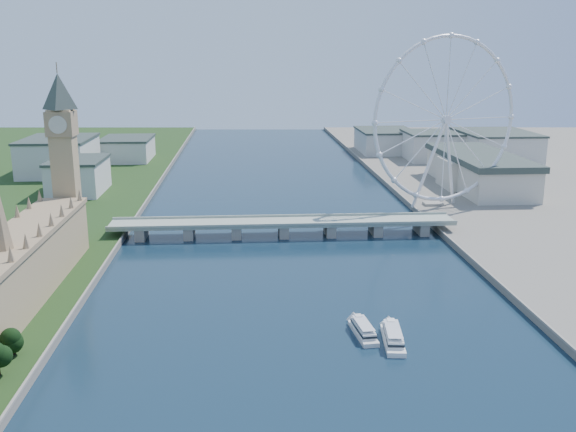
{
  "coord_description": "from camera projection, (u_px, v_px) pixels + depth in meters",
  "views": [
    {
      "loc": [
        -24.05,
        -96.71,
        112.85
      ],
      "look_at": [
        -3.14,
        210.0,
        35.49
      ],
      "focal_mm": 40.0,
      "sensor_mm": 36.0,
      "label": 1
    }
  ],
  "objects": [
    {
      "name": "parliament_range",
      "position": [
        4.0,
        282.0,
        274.22
      ],
      "size": [
        24.0,
        200.0,
        70.0
      ],
      "color": "tan",
      "rests_on": "ground"
    },
    {
      "name": "big_ben",
      "position": [
        63.0,
        138.0,
        366.98
      ],
      "size": [
        20.02,
        20.02,
        110.0
      ],
      "color": "tan",
      "rests_on": "ground"
    },
    {
      "name": "westminster_bridge",
      "position": [
        283.0,
        225.0,
        411.33
      ],
      "size": [
        220.0,
        22.0,
        9.5
      ],
      "color": "gray",
      "rests_on": "ground"
    },
    {
      "name": "london_eye",
      "position": [
        446.0,
        120.0,
        457.68
      ],
      "size": [
        113.6,
        39.12,
        124.3
      ],
      "color": "silver",
      "rests_on": "ground"
    },
    {
      "name": "county_hall",
      "position": [
        477.0,
        190.0,
        550.27
      ],
      "size": [
        54.0,
        144.0,
        35.0
      ],
      "primitive_type": null,
      "color": "beige",
      "rests_on": "ground"
    },
    {
      "name": "city_skyline",
      "position": [
        306.0,
        150.0,
        663.03
      ],
      "size": [
        505.0,
        280.0,
        32.0
      ],
      "color": "beige",
      "rests_on": "ground"
    },
    {
      "name": "tour_boat_near",
      "position": [
        363.0,
        335.0,
        265.67
      ],
      "size": [
        9.86,
        28.1,
        6.06
      ],
      "primitive_type": null,
      "rotation": [
        0.0,
        0.0,
        0.11
      ],
      "color": "silver",
      "rests_on": "ground"
    },
    {
      "name": "tour_boat_far",
      "position": [
        393.0,
        343.0,
        258.7
      ],
      "size": [
        10.97,
        30.9,
        6.69
      ],
      "primitive_type": null,
      "rotation": [
        0.0,
        0.0,
        -0.11
      ],
      "color": "white",
      "rests_on": "ground"
    }
  ]
}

